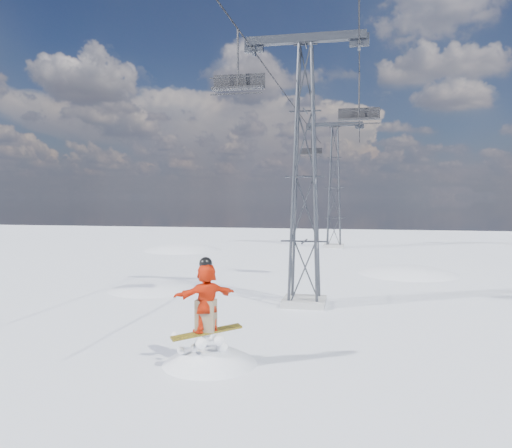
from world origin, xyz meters
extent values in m
plane|color=white|center=(0.00, 0.00, 0.00)|extent=(120.00, 120.00, 0.00)
sphere|color=white|center=(-7.00, 10.00, -7.65)|extent=(16.00, 16.00, 16.00)
sphere|color=white|center=(6.00, 18.00, -9.50)|extent=(20.00, 20.00, 20.00)
sphere|color=white|center=(-12.00, 28.00, -10.40)|extent=(22.00, 22.00, 22.00)
cube|color=#999999|center=(0.80, 8.00, 0.15)|extent=(1.80, 1.80, 0.30)
cube|color=#34373D|center=(0.80, 8.00, 11.25)|extent=(5.00, 0.35, 0.35)
cube|color=#34373D|center=(-1.40, 8.00, 11.05)|extent=(0.80, 0.25, 0.50)
cube|color=#34373D|center=(3.00, 8.00, 11.05)|extent=(0.80, 0.25, 0.50)
cube|color=#999999|center=(0.80, 33.00, 0.15)|extent=(1.80, 1.80, 0.30)
cube|color=#34373D|center=(0.80, 33.00, 11.25)|extent=(5.00, 0.35, 0.35)
cube|color=#34373D|center=(-1.40, 33.00, 11.05)|extent=(0.80, 0.25, 0.50)
cube|color=#34373D|center=(3.00, 33.00, 11.05)|extent=(0.80, 0.25, 0.50)
cylinder|color=black|center=(-1.40, 19.50, 10.85)|extent=(0.06, 51.00, 0.06)
cylinder|color=black|center=(3.00, 19.50, 10.85)|extent=(0.06, 51.00, 0.06)
sphere|color=white|center=(-0.95, -0.07, -1.75)|extent=(4.40, 4.40, 4.40)
cube|color=#B39617|center=(-0.95, -0.37, 0.97)|extent=(1.83, 1.35, 0.25)
imported|color=red|center=(-0.95, -0.37, 1.93)|extent=(1.72, 1.49, 1.87)
cube|color=#776649|center=(-0.95, -0.37, 1.42)|extent=(0.66, 0.64, 0.86)
sphere|color=black|center=(-0.95, -0.37, 2.84)|extent=(0.35, 0.35, 0.35)
cylinder|color=black|center=(-1.40, 5.09, 9.76)|extent=(0.08, 0.08, 2.17)
cube|color=black|center=(-1.40, 5.09, 8.68)|extent=(1.97, 0.44, 0.08)
cube|color=black|center=(-1.40, 5.31, 8.98)|extent=(1.97, 0.06, 0.54)
cylinder|color=black|center=(-1.40, 4.85, 8.43)|extent=(1.97, 0.06, 0.06)
cylinder|color=black|center=(-1.40, 4.80, 9.03)|extent=(1.97, 0.05, 0.05)
cylinder|color=black|center=(3.00, 12.69, 9.70)|extent=(0.08, 0.08, 2.29)
cube|color=black|center=(3.00, 12.69, 8.56)|extent=(2.08, 0.47, 0.08)
cube|color=black|center=(3.00, 12.92, 8.87)|extent=(2.08, 0.06, 0.57)
cylinder|color=black|center=(3.00, 12.43, 8.30)|extent=(2.08, 0.06, 0.06)
cylinder|color=black|center=(3.00, 12.37, 8.92)|extent=(2.08, 0.05, 0.05)
cylinder|color=black|center=(-1.40, 33.73, 9.76)|extent=(0.08, 0.08, 2.18)
cube|color=black|center=(-1.40, 33.73, 8.67)|extent=(1.99, 0.45, 0.08)
cube|color=black|center=(-1.40, 33.95, 8.96)|extent=(1.99, 0.06, 0.55)
cylinder|color=black|center=(-1.40, 33.48, 8.42)|extent=(1.99, 0.06, 0.06)
cylinder|color=black|center=(-1.40, 33.43, 9.01)|extent=(1.99, 0.05, 0.05)
camera|label=1|loc=(3.09, -13.15, 4.63)|focal=35.00mm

